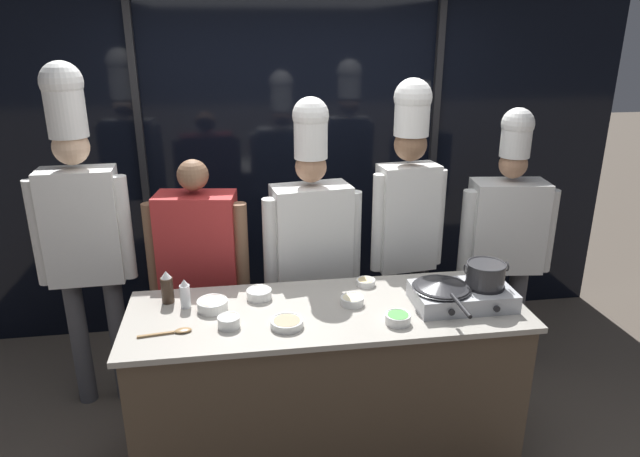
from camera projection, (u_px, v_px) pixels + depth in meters
The scene contains 21 objects.
ground_plane at pixel (327, 456), 3.25m from camera, with size 24.00×24.00×0.00m, color brown.
window_wall_back at pixel (293, 159), 4.33m from camera, with size 5.15×0.09×2.70m.
demo_counter at pixel (327, 386), 3.09m from camera, with size 2.04×0.71×0.94m.
portable_stove at pixel (462, 295), 2.96m from camera, with size 0.51×0.32×0.10m.
frying_pan at pixel (442, 285), 2.92m from camera, with size 0.30×0.52×0.04m.
stock_pot at pixel (486, 273), 2.94m from camera, with size 0.23×0.20×0.12m.
squeeze_bottle_clear at pixel (185, 294), 2.92m from camera, with size 0.05×0.05×0.16m.
squeeze_bottle_soy at pixel (167, 287), 2.97m from camera, with size 0.06×0.06×0.18m.
prep_bowl_mushrooms at pixel (287, 323), 2.75m from camera, with size 0.16×0.16×0.04m.
prep_bowl_ginger at pixel (366, 282), 3.19m from camera, with size 0.11×0.11×0.03m.
prep_bowl_noodles at pixel (352, 300), 2.97m from camera, with size 0.12×0.12×0.04m.
prep_bowl_scallions at pixel (398, 318), 2.78m from camera, with size 0.13×0.13×0.05m.
prep_bowl_shrimp at pixel (212, 304), 2.91m from camera, with size 0.16×0.16×0.05m.
prep_bowl_chicken at pixel (229, 321), 2.74m from camera, with size 0.11×0.11×0.06m.
prep_bowl_garlic at pixel (259, 293), 3.03m from camera, with size 0.14×0.14×0.05m.
serving_spoon_slotted at pixel (176, 332), 2.70m from camera, with size 0.25×0.06×0.02m.
chef_head at pixel (81, 218), 3.34m from camera, with size 0.56×0.24×2.14m.
person_guest at pixel (199, 262), 3.46m from camera, with size 0.61×0.31×1.59m.
chef_sous at pixel (311, 237), 3.49m from camera, with size 0.61×0.31×1.93m.
chef_line at pixel (407, 207), 3.55m from camera, with size 0.48×0.24×2.03m.
chef_pastry at pixel (506, 230), 3.78m from camera, with size 0.62×0.30×1.83m.
Camera 1 is at (-0.43, -2.58, 2.32)m, focal length 32.00 mm.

